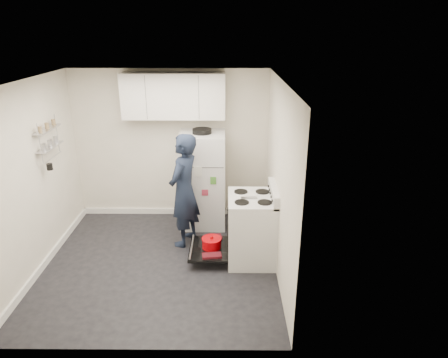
{
  "coord_description": "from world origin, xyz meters",
  "views": [
    {
      "loc": [
        0.93,
        -4.79,
        3.12
      ],
      "look_at": [
        0.89,
        0.57,
        1.05
      ],
      "focal_mm": 32.0,
      "sensor_mm": 36.0,
      "label": 1
    }
  ],
  "objects_px": {
    "person": "(184,191)",
    "refrigerator": "(203,179)",
    "open_oven_door": "(210,246)",
    "electric_range": "(251,229)"
  },
  "relations": [
    {
      "from": "open_oven_door",
      "to": "person",
      "type": "bearing_deg",
      "value": 131.72
    },
    {
      "from": "electric_range",
      "to": "open_oven_door",
      "type": "xyz_separation_m",
      "value": [
        -0.57,
        0.01,
        -0.28
      ]
    },
    {
      "from": "refrigerator",
      "to": "electric_range",
      "type": "bearing_deg",
      "value": -56.64
    },
    {
      "from": "open_oven_door",
      "to": "refrigerator",
      "type": "relative_size",
      "value": 0.44
    },
    {
      "from": "person",
      "to": "refrigerator",
      "type": "bearing_deg",
      "value": -178.13
    },
    {
      "from": "open_oven_door",
      "to": "person",
      "type": "relative_size",
      "value": 0.42
    },
    {
      "from": "electric_range",
      "to": "refrigerator",
      "type": "xyz_separation_m",
      "value": [
        -0.72,
        1.1,
        0.31
      ]
    },
    {
      "from": "electric_range",
      "to": "person",
      "type": "distance_m",
      "value": 1.13
    },
    {
      "from": "refrigerator",
      "to": "person",
      "type": "relative_size",
      "value": 0.95
    },
    {
      "from": "electric_range",
      "to": "person",
      "type": "relative_size",
      "value": 0.64
    }
  ]
}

